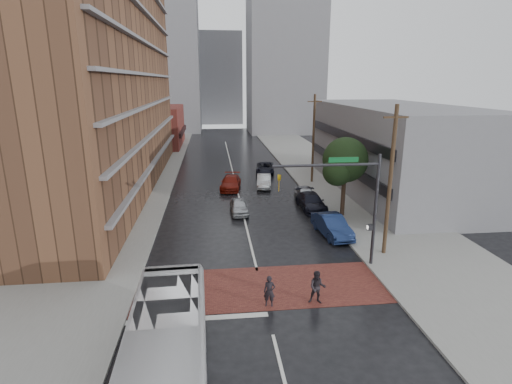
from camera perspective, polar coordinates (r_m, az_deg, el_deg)
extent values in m
plane|color=black|center=(22.99, 0.89, -14.01)|extent=(160.00, 160.00, 0.00)
cube|color=brown|center=(23.42, 0.74, -13.39)|extent=(14.00, 5.00, 0.02)
cube|color=gray|center=(47.09, -17.08, 1.00)|extent=(9.00, 90.00, 0.15)
cube|color=gray|center=(48.32, 10.78, 1.78)|extent=(9.00, 90.00, 0.15)
cube|color=brown|center=(45.39, -22.02, 17.83)|extent=(10.00, 44.00, 28.00)
cube|color=maroon|center=(74.86, -13.70, 9.10)|extent=(8.00, 16.00, 7.00)
cube|color=slate|center=(44.68, 19.11, 5.88)|extent=(11.00, 26.00, 9.00)
cube|color=slate|center=(98.62, -13.64, 17.84)|extent=(18.00, 16.00, 32.00)
cube|color=slate|center=(93.56, 4.14, 19.59)|extent=(16.00, 14.00, 36.00)
cube|color=slate|center=(114.87, -5.23, 15.81)|extent=(12.00, 10.00, 24.00)
cylinder|color=#332319|center=(34.97, 12.35, -0.32)|extent=(0.36, 0.36, 4.00)
sphere|color=#1E3216|center=(34.29, 12.64, 4.51)|extent=(3.80, 3.80, 3.80)
sphere|color=#1E3216|center=(33.43, 11.53, 2.89)|extent=(2.40, 2.40, 2.40)
sphere|color=#1E3216|center=(35.41, 13.40, 3.81)|extent=(2.60, 2.60, 2.60)
cylinder|color=#2D2D33|center=(25.61, 16.65, -2.73)|extent=(0.20, 0.20, 7.20)
cylinder|color=#2D2D33|center=(23.78, 10.07, 3.80)|extent=(6.40, 0.16, 0.16)
imported|color=gold|center=(23.38, 3.35, 1.30)|extent=(0.20, 0.16, 1.00)
cube|color=#0C5926|center=(24.03, 12.40, 4.52)|extent=(1.80, 0.05, 0.30)
cube|color=#2D2D33|center=(25.84, 15.97, -4.86)|extent=(0.30, 0.30, 0.35)
cylinder|color=#473321|center=(27.15, 18.59, 1.21)|extent=(0.26, 0.26, 10.00)
cube|color=#473321|center=(26.49, 19.38, 10.04)|extent=(1.60, 0.12, 0.12)
cylinder|color=#473321|center=(45.73, 8.19, 7.41)|extent=(0.26, 0.26, 10.00)
cube|color=#473321|center=(45.33, 8.40, 12.67)|extent=(1.60, 0.12, 0.12)
imported|color=silver|center=(15.25, -12.92, -24.26)|extent=(3.14, 12.10, 3.35)
imported|color=black|center=(21.31, 1.93, -14.01)|extent=(0.67, 0.50, 1.67)
imported|color=#272125|center=(21.75, 8.75, -13.32)|extent=(1.02, 0.87, 1.82)
imported|color=#A4A8AC|center=(35.40, -2.45, -2.06)|extent=(1.56, 3.81, 1.29)
imported|color=#B4B9BC|center=(44.09, 1.15, 1.58)|extent=(2.04, 4.45, 1.41)
imported|color=maroon|center=(43.43, -3.64, 1.36)|extent=(2.69, 5.21, 1.45)
imported|color=black|center=(51.04, 1.31, 3.47)|extent=(2.90, 5.11, 1.34)
imported|color=#15234A|center=(30.84, 10.80, -4.74)|extent=(2.23, 4.98, 1.59)
imported|color=black|center=(36.78, 7.89, -1.38)|extent=(2.18, 5.09, 1.46)
imported|color=#ABAFB3|center=(38.92, 7.07, -0.37)|extent=(2.02, 4.50, 1.50)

